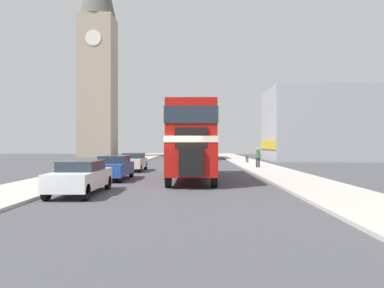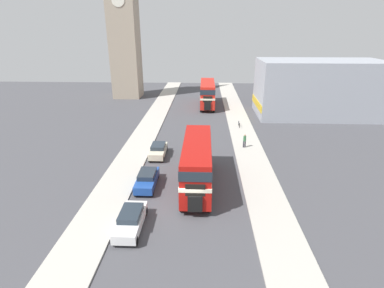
{
  "view_description": "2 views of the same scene",
  "coord_description": "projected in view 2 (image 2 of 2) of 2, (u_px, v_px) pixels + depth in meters",
  "views": [
    {
      "loc": [
        0.97,
        -17.83,
        2.11
      ],
      "look_at": [
        0.77,
        4.42,
        2.1
      ],
      "focal_mm": 35.0,
      "sensor_mm": 36.0,
      "label": 1
    },
    {
      "loc": [
        1.38,
        -20.18,
        13.66
      ],
      "look_at": [
        0.0,
        11.88,
        1.2
      ],
      "focal_mm": 28.0,
      "sensor_mm": 36.0,
      "label": 2
    }
  ],
  "objects": [
    {
      "name": "double_decker_bus",
      "position": [
        197.0,
        160.0,
        26.93
      ],
      "size": [
        2.52,
        10.48,
        4.27
      ],
      "color": "#B2140F",
      "rests_on": "ground_plane"
    },
    {
      "name": "ground_plane",
      "position": [
        186.0,
        212.0,
        23.79
      ],
      "size": [
        120.0,
        120.0,
        0.0
      ],
      "primitive_type": "plane",
      "color": "#47474C"
    },
    {
      "name": "sidewalk_right",
      "position": [
        271.0,
        213.0,
        23.5
      ],
      "size": [
        3.5,
        120.0,
        0.12
      ],
      "color": "#B7B2A8",
      "rests_on": "ground_plane"
    },
    {
      "name": "church_tower",
      "position": [
        122.0,
        3.0,
        57.33
      ],
      "size": [
        5.66,
        5.66,
        35.55
      ],
      "color": "tan",
      "rests_on": "ground_plane"
    },
    {
      "name": "shop_building_block",
      "position": [
        319.0,
        89.0,
        48.61
      ],
      "size": [
        19.62,
        9.76,
        8.96
      ],
      "color": "#999EA8",
      "rests_on": "ground_plane"
    },
    {
      "name": "sidewalk_left",
      "position": [
        102.0,
        209.0,
        24.04
      ],
      "size": [
        3.5,
        120.0,
        0.12
      ],
      "color": "#B7B2A8",
      "rests_on": "ground_plane"
    },
    {
      "name": "bus_distant",
      "position": [
        207.0,
        92.0,
        55.19
      ],
      "size": [
        2.57,
        10.85,
        4.44
      ],
      "color": "red",
      "rests_on": "ground_plane"
    },
    {
      "name": "bicycle_on_pavement",
      "position": [
        239.0,
        124.0,
        43.92
      ],
      "size": [
        0.05,
        1.76,
        0.78
      ],
      "color": "black",
      "rests_on": "sidewalk_right"
    },
    {
      "name": "pedestrian_walking",
      "position": [
        245.0,
        140.0,
        36.05
      ],
      "size": [
        0.34,
        0.34,
        1.67
      ],
      "color": "#282833",
      "rests_on": "sidewalk_right"
    },
    {
      "name": "car_parked_near",
      "position": [
        131.0,
        220.0,
        21.6
      ],
      "size": [
        1.67,
        4.41,
        1.4
      ],
      "color": "white",
      "rests_on": "ground_plane"
    },
    {
      "name": "car_parked_far",
      "position": [
        158.0,
        150.0,
        33.95
      ],
      "size": [
        1.66,
        4.07,
        1.39
      ],
      "color": "beige",
      "rests_on": "ground_plane"
    },
    {
      "name": "car_parked_mid",
      "position": [
        147.0,
        179.0,
        27.42
      ],
      "size": [
        1.66,
        4.31,
        1.41
      ],
      "color": "#1E479E",
      "rests_on": "ground_plane"
    }
  ]
}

